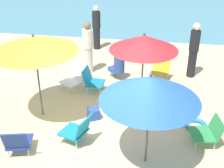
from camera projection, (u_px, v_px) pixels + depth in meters
ground_plane at (104, 135)px, 6.36m from camera, size 40.00×40.00×0.00m
umbrella_yellow at (34, 44)px, 6.23m from camera, size 1.85×1.85×1.96m
umbrella_blue at (150, 88)px, 4.94m from camera, size 1.71×1.71×1.83m
umbrella_red at (144, 43)px, 6.84m from camera, size 1.60×1.60×1.79m
beach_chair_a at (75, 77)px, 8.00m from camera, size 0.72×0.75×0.69m
beach_chair_b at (78, 130)px, 5.97m from camera, size 0.70×0.64×0.65m
beach_chair_c at (18, 142)px, 5.66m from camera, size 0.58×0.67×0.64m
beach_chair_d at (161, 69)px, 8.46m from camera, size 0.58×0.58×0.59m
beach_chair_e at (92, 80)px, 7.85m from camera, size 0.54×0.54×0.66m
beach_chair_f at (208, 131)px, 5.97m from camera, size 0.65×0.62×0.57m
person_a at (88, 48)px, 8.74m from camera, size 0.31×0.31×1.53m
person_b at (118, 64)px, 8.49m from camera, size 0.51×0.52×0.92m
person_c at (96, 27)px, 10.46m from camera, size 0.29×0.29×1.54m
person_d at (194, 50)px, 8.46m from camera, size 0.28×0.28×1.60m
swim_ring at (196, 125)px, 6.59m from camera, size 0.50×0.50×0.10m
beach_bag at (94, 113)px, 6.86m from camera, size 0.34×0.35×0.24m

